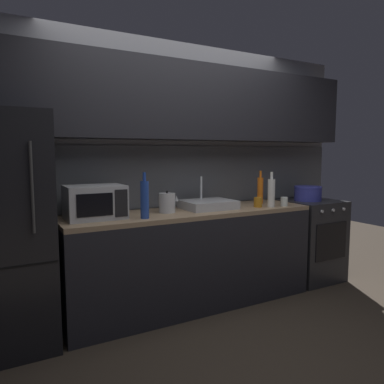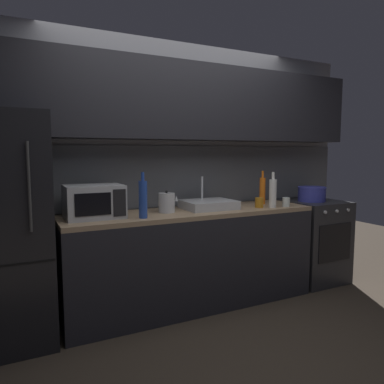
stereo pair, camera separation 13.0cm
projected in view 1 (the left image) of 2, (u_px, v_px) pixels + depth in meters
name	position (u px, v px, depth m)	size (l,w,h in m)	color
ground_plane	(251.00, 349.00, 2.67)	(10.00, 10.00, 0.00)	#2D261E
back_wall	(177.00, 140.00, 3.55)	(4.10, 0.44, 2.50)	slate
counter_run	(192.00, 258.00, 3.41)	(2.36, 0.60, 0.90)	black
refrigerator	(1.00, 232.00, 2.62)	(0.68, 0.69, 1.72)	black
oven_range	(309.00, 240.00, 4.14)	(0.60, 0.62, 0.90)	#232326
microwave	(95.00, 202.00, 2.94)	(0.46, 0.35, 0.27)	#A8AAAF
sink_basin	(208.00, 204.00, 3.48)	(0.48, 0.38, 0.30)	#ADAFB5
kettle	(167.00, 203.00, 3.25)	(0.18, 0.15, 0.20)	#B7BABF
wine_bottle_blue	(145.00, 199.00, 2.94)	(0.07, 0.07, 0.38)	#234299
wine_bottle_white	(271.00, 192.00, 3.56)	(0.07, 0.07, 0.35)	silver
wine_bottle_orange	(260.00, 190.00, 3.80)	(0.06, 0.06, 0.34)	orange
mug_amber	(258.00, 202.00, 3.57)	(0.08, 0.08, 0.10)	#B27019
mug_clear	(284.00, 202.00, 3.64)	(0.07, 0.07, 0.09)	silver
cooking_pot	(308.00, 193.00, 4.06)	(0.30, 0.30, 0.16)	#333899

